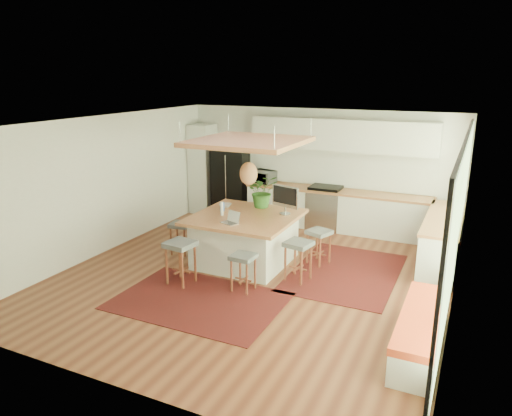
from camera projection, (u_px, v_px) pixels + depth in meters
The scene contains 33 objects.
floor at pixel (254, 276), 8.51m from camera, with size 7.00×7.00×0.00m, color #572718.
ceiling at pixel (254, 122), 7.78m from camera, with size 7.00×7.00×0.00m, color white.
wall_back at pixel (318, 167), 11.19m from camera, with size 6.50×6.50×0.00m, color silver.
wall_front at pixel (114, 280), 5.09m from camera, with size 6.50×6.50×0.00m, color silver.
wall_left at pixel (106, 184), 9.47m from camera, with size 7.00×7.00×0.00m, color silver.
wall_right at pixel (460, 228), 6.81m from camera, with size 7.00×7.00×0.00m, color silver.
window_wall at pixel (458, 224), 6.81m from camera, with size 0.10×6.20×2.60m, color black, non-canonical shape.
pantry at pixel (203, 169), 12.18m from camera, with size 0.55×0.60×2.25m, color silver.
back_counter_base at pixel (335, 211), 10.94m from camera, with size 4.20×0.60×0.88m, color silver.
back_counter_top at pixel (336, 191), 10.81m from camera, with size 4.24×0.64×0.05m, color #9A5736.
backsplash at pixel (341, 169), 10.95m from camera, with size 4.20×0.02×0.80m, color white.
upper_cabinets at pixel (341, 135), 10.59m from camera, with size 4.20×0.34×0.70m, color silver.
range at pixel (325, 207), 11.02m from camera, with size 0.76×0.62×1.00m, color #A5A5AA, non-canonical shape.
right_counter_base at pixel (442, 242), 8.93m from camera, with size 0.60×2.50×0.88m, color silver.
right_counter_top at pixel (444, 218), 8.81m from camera, with size 0.64×2.54×0.05m, color #9A5736.
window_bench at pixel (420, 331), 6.19m from camera, with size 0.52×2.00×0.50m, color silver, non-canonical shape.
ceiling_panel at pixel (248, 157), 8.42m from camera, with size 1.86×1.86×0.80m, color #9A5736, non-canonical shape.
rug_near at pixel (199, 301), 7.56m from camera, with size 2.60×1.80×0.01m, color black.
rug_right at pixel (345, 272), 8.64m from camera, with size 1.80×2.60×0.01m, color black.
fridge at pixel (231, 180), 11.89m from camera, with size 0.84×0.66×1.69m, color black, non-canonical shape.
island at pixel (245, 239), 8.99m from camera, with size 1.85×1.85×0.93m, color #9A5736, non-canonical shape.
stool_near_left at pixel (181, 264), 8.11m from camera, with size 0.44×0.44×0.75m, color #4F5358, non-canonical shape.
stool_near_right at pixel (243, 270), 7.84m from camera, with size 0.37×0.37×0.63m, color #4F5358, non-canonical shape.
stool_right_front at pixel (298, 261), 8.24m from camera, with size 0.42×0.42×0.71m, color #4F5358, non-canonical shape.
stool_right_back at pixel (319, 246), 8.96m from camera, with size 0.39×0.39×0.66m, color #4F5358, non-canonical shape.
stool_left_side at pixel (181, 237), 9.47m from camera, with size 0.38×0.38×0.64m, color #4F5358, non-canonical shape.
laptop at pixel (229, 217), 8.37m from camera, with size 0.30×0.31×0.22m, color #A5A5AA, non-canonical shape.
monitor at pixel (285, 201), 8.88m from camera, with size 0.60×0.21×0.55m, color #A5A5AA, non-canonical shape.
microwave at pixel (264, 175), 11.49m from camera, with size 0.54×0.30×0.37m, color #A5A5AA.
island_plant at pixel (262, 195), 9.36m from camera, with size 0.58×0.64×0.50m, color #1E4C19.
island_bowl at pixel (225, 205), 9.43m from camera, with size 0.24×0.24×0.06m, color white.
island_bottle_0 at pixel (222, 206), 9.15m from camera, with size 0.07×0.07×0.19m, color blue.
island_bottle_1 at pixel (222, 210), 8.87m from camera, with size 0.07×0.07×0.19m, color white.
Camera 1 is at (3.37, -7.11, 3.46)m, focal length 33.59 mm.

